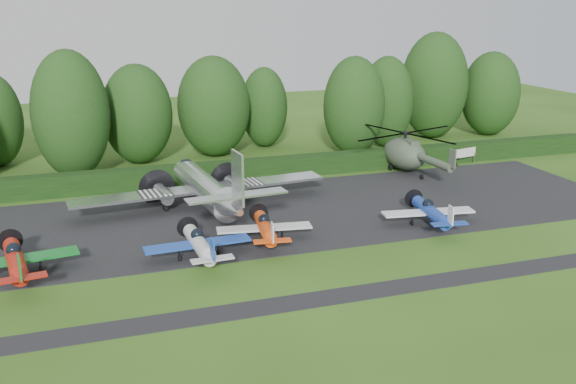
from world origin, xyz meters
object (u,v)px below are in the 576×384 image
object	(u,v)px
light_plane_white	(199,244)
helicopter	(405,151)
transport_plane	(206,189)
light_plane_red	(15,260)
light_plane_orange	(265,228)
sign_board	(465,154)
light_plane_blue	(431,212)

from	to	relation	value
light_plane_white	helicopter	bearing A→B (deg)	36.98
transport_plane	light_plane_red	distance (m)	17.14
light_plane_red	light_plane_orange	xyz separation A→B (m)	(16.83, 1.18, -0.13)
sign_board	light_plane_red	bearing A→B (deg)	-146.27
light_plane_blue	transport_plane	bearing A→B (deg)	141.86
transport_plane	sign_board	xyz separation A→B (m)	(29.65, 7.12, -0.78)
light_plane_blue	helicopter	bearing A→B (deg)	60.58
light_plane_red	sign_board	size ratio (longest dim) A/B	2.64
light_plane_orange	light_plane_red	bearing A→B (deg)	176.08
sign_board	transport_plane	bearing A→B (deg)	-153.67
transport_plane	light_plane_orange	distance (m)	8.89
light_plane_white	sign_board	xyz separation A→B (m)	(32.18, 17.39, 0.01)
light_plane_red	light_plane_blue	xyz separation A→B (m)	(30.11, 0.44, -0.08)
light_plane_white	helicopter	world-z (taller)	helicopter
light_plane_white	transport_plane	bearing A→B (deg)	78.98
light_plane_red	light_plane_orange	size ratio (longest dim) A/B	1.12
light_plane_blue	light_plane_red	bearing A→B (deg)	172.62
light_plane_orange	light_plane_blue	xyz separation A→B (m)	(13.28, -0.74, 0.06)
transport_plane	helicopter	world-z (taller)	transport_plane
light_plane_white	light_plane_blue	world-z (taller)	light_plane_blue
transport_plane	light_plane_blue	size ratio (longest dim) A/B	2.85
light_plane_orange	helicopter	xyz separation A→B (m)	(19.31, 14.81, 1.12)
light_plane_blue	light_plane_white	bearing A→B (deg)	175.19
helicopter	light_plane_white	bearing A→B (deg)	-142.83
light_plane_white	sign_board	distance (m)	36.58
light_plane_blue	helicopter	xyz separation A→B (m)	(6.03, 15.55, 1.06)
light_plane_white	sign_board	world-z (taller)	light_plane_white
light_plane_white	light_plane_blue	xyz separation A→B (m)	(18.47, 1.10, 0.00)
light_plane_white	light_plane_blue	bearing A→B (deg)	6.19
light_plane_white	light_plane_orange	xyz separation A→B (m)	(5.19, 1.83, -0.06)
transport_plane	light_plane_red	bearing A→B (deg)	-140.14
light_plane_red	sign_board	distance (m)	46.91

